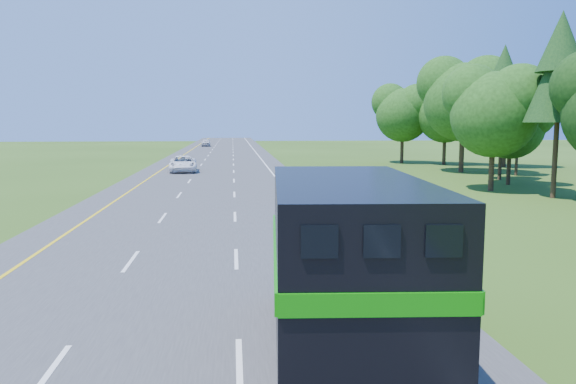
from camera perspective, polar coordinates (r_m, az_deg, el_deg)
name	(u,v)px	position (r m, az deg, el deg)	size (l,w,h in m)	color
road	(213,178)	(49.80, -7.63, 1.46)	(15.00, 260.00, 0.04)	#38383A
lane_markings	(213,177)	(49.80, -7.63, 1.49)	(11.15, 260.00, 0.01)	yellow
horse_truck	(343,265)	(11.18, 5.62, -7.36)	(3.22, 8.69, 3.78)	black
white_suv	(183,164)	(55.97, -10.62, 2.84)	(2.60, 5.63, 1.56)	white
far_car	(206,143)	(115.22, -8.35, 4.98)	(1.76, 4.37, 1.49)	silver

